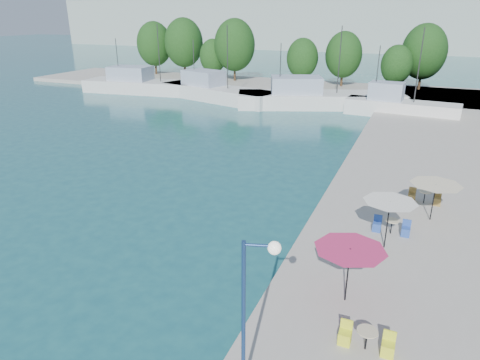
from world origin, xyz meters
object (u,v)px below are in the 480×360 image
at_px(umbrella_white, 390,206).
at_px(street_lamp, 255,291).
at_px(trawler_01, 146,86).
at_px(trawler_02, 215,92).
at_px(trawler_04, 398,107).
at_px(umbrella_pink, 350,255).
at_px(umbrella_cream, 435,189).
at_px(trawler_03, 316,99).

relative_size(umbrella_white, street_lamp, 0.50).
bearing_deg(trawler_01, street_lamp, -58.64).
height_order(trawler_01, trawler_02, same).
relative_size(trawler_04, umbrella_pink, 4.61).
relative_size(umbrella_white, umbrella_cream, 0.93).
bearing_deg(trawler_04, umbrella_white, -82.15).
xyz_separation_m(trawler_04, umbrella_pink, (0.57, -37.69, 1.58)).
height_order(umbrella_white, street_lamp, street_lamp).
relative_size(trawler_02, umbrella_white, 7.48).
bearing_deg(trawler_03, trawler_04, -30.28).
height_order(trawler_03, street_lamp, trawler_03).
distance_m(trawler_02, street_lamp, 49.74).
relative_size(trawler_02, trawler_04, 1.47).
xyz_separation_m(trawler_01, umbrella_pink, (36.61, -39.78, 1.58)).
relative_size(trawler_01, trawler_02, 1.08).
xyz_separation_m(trawler_04, umbrella_white, (1.59, -32.83, 1.69)).
bearing_deg(trawler_01, umbrella_white, -49.17).
distance_m(trawler_02, trawler_03, 13.92).
bearing_deg(street_lamp, trawler_04, 72.47).
xyz_separation_m(umbrella_white, street_lamp, (-2.79, -10.20, 1.32)).
relative_size(trawler_01, trawler_03, 0.95).
xyz_separation_m(trawler_03, umbrella_white, (11.64, -34.42, 1.69)).
bearing_deg(trawler_03, umbrella_white, -92.62).
xyz_separation_m(trawler_02, trawler_03, (13.91, 0.50, -0.00)).
height_order(trawler_04, umbrella_cream, trawler_04).
xyz_separation_m(trawler_03, umbrella_cream, (13.66, -30.35, 1.37)).
bearing_deg(umbrella_white, umbrella_cream, 63.61).
bearing_deg(street_lamp, trawler_03, 85.28).
bearing_deg(umbrella_white, trawler_03, 108.68).
height_order(trawler_03, trawler_04, same).
xyz_separation_m(umbrella_white, umbrella_cream, (2.02, 4.07, -0.33)).
height_order(trawler_01, trawler_03, same).
bearing_deg(street_lamp, umbrella_cream, 55.44).
relative_size(umbrella_pink, street_lamp, 0.55).
relative_size(trawler_01, trawler_04, 1.59).
distance_m(umbrella_pink, umbrella_white, 4.96).
distance_m(trawler_01, trawler_04, 36.10).
bearing_deg(umbrella_white, trawler_04, 92.77).
bearing_deg(umbrella_cream, trawler_03, 114.23).
height_order(trawler_04, umbrella_pink, trawler_04).
bearing_deg(trawler_02, trawler_01, -167.49).
bearing_deg(trawler_02, street_lamp, -45.44).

